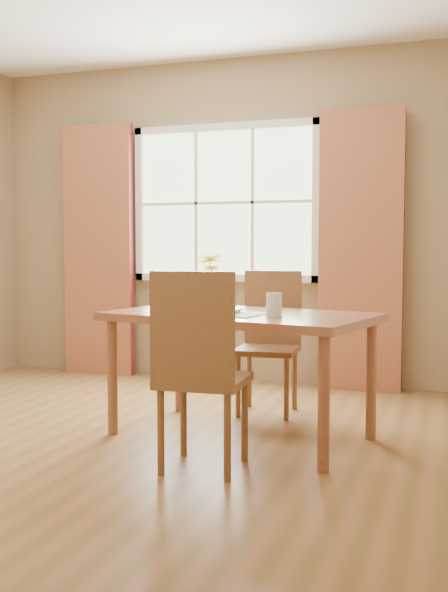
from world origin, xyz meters
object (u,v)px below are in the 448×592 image
chair_far (270,334)px  flower_vase (211,276)px  croissant_sandwich (219,301)px  dining_table (240,326)px  water_glass (274,305)px  chair_near (199,363)px

chair_far → flower_vase: flower_vase is taller
chair_far → croissant_sandwich: size_ratio=5.12×
dining_table → flower_vase: bearing=152.3°
dining_table → water_glass: water_glass is taller
dining_table → croissant_sandwich: (-0.09, -0.12, 0.15)m
dining_table → croissant_sandwich: size_ratio=8.87×
dining_table → chair_far: chair_far is taller
croissant_sandwich → water_glass: (0.34, -0.03, -0.01)m
croissant_sandwich → flower_vase: (-0.17, 0.34, 0.12)m
water_glass → flower_vase: flower_vase is taller
chair_far → water_glass: bearing=-77.0°
croissant_sandwich → flower_vase: size_ratio=0.55×
water_glass → dining_table: bearing=148.5°
dining_table → chair_far: (-0.00, 0.70, -0.14)m
chair_far → flower_vase: 0.68m
chair_near → chair_far: 1.41m
chair_far → chair_near: bearing=-92.9°
flower_vase → chair_far: bearing=61.1°
dining_table → water_glass: size_ratio=12.53×
chair_near → croissant_sandwich: 0.66m
chair_near → water_glass: chair_near is taller
dining_table → chair_near: chair_near is taller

